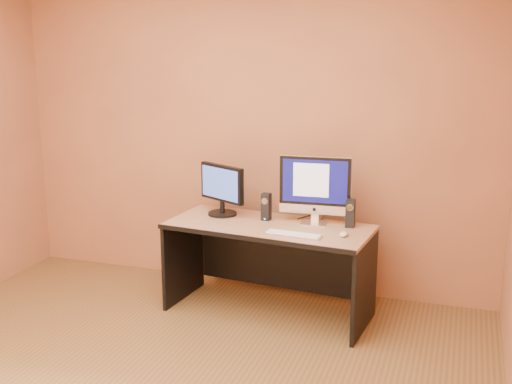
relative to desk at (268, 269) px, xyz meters
The scene contains 10 objects.
walls 1.76m from the desk, 103.37° to the right, with size 4.00×4.00×2.60m, color #A26641, non-canonical shape.
desk is the anchor object (origin of this frame).
imac 0.69m from the desk, 24.76° to the left, with size 0.53×0.20×0.51m, color silver, non-canonical shape.
second_monitor 0.70m from the desk, 159.93° to the left, with size 0.45×0.22×0.39m, color black, non-canonical shape.
speaker_left 0.47m from the desk, 115.28° to the left, with size 0.06×0.07×0.20m, color black, non-canonical shape.
speaker_right 0.74m from the desk, 13.33° to the left, with size 0.06×0.07×0.20m, color black, non-canonical shape.
keyboard 0.47m from the desk, 39.45° to the right, with size 0.40×0.11×0.02m, color silver.
mouse 0.68m from the desk, ahead, with size 0.05×0.09×0.03m, color silver.
cable_a 0.56m from the desk, 40.12° to the left, with size 0.01×0.01×0.20m, color black.
cable_b 0.49m from the desk, 54.78° to the left, with size 0.01×0.01×0.17m, color black.
Camera 1 is at (1.67, -2.85, 2.01)m, focal length 45.00 mm.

